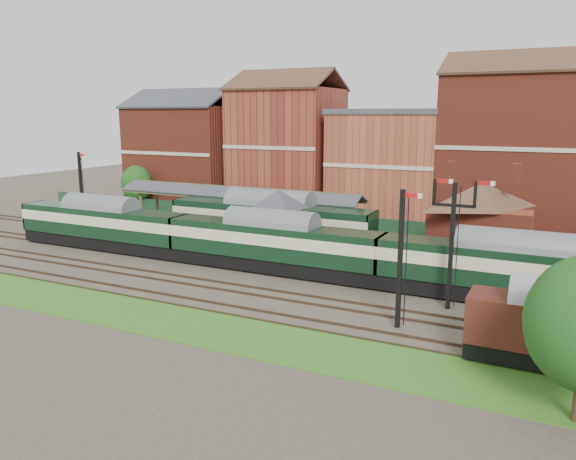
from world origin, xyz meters
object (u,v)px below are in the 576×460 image
at_px(platform_railcar, 270,221).
at_px(goods_van_a, 530,326).
at_px(semaphore_bracket, 453,237).
at_px(dmu_train, 272,242).
at_px(signal_box, 278,223).

relative_size(platform_railcar, goods_van_a, 3.33).
relative_size(semaphore_bracket, dmu_train, 0.16).
relative_size(semaphore_bracket, platform_railcar, 0.42).
bearing_deg(platform_railcar, signal_box, -52.35).
xyz_separation_m(semaphore_bracket, platform_railcar, (-17.55, 9.00, -2.04)).
bearing_deg(platform_railcar, goods_van_a, -34.54).
bearing_deg(semaphore_bracket, platform_railcar, 152.84).
bearing_deg(platform_railcar, semaphore_bracket, -27.16).
bearing_deg(dmu_train, signal_box, 109.04).
distance_m(signal_box, dmu_train, 3.54).
bearing_deg(goods_van_a, semaphore_bracket, 127.42).
relative_size(dmu_train, platform_railcar, 2.70).
height_order(semaphore_bracket, dmu_train, semaphore_bracket).
bearing_deg(signal_box, semaphore_bracket, -20.92).
height_order(semaphore_bracket, platform_railcar, semaphore_bracket).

